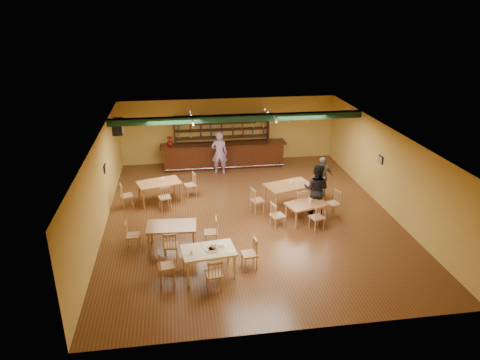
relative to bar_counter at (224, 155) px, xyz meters
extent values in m
plane|color=#522E17|center=(0.36, -5.15, -0.56)|extent=(12.00, 12.00, 0.00)
cube|color=black|center=(0.36, -2.35, 2.31)|extent=(10.00, 0.30, 0.25)
cube|color=silver|center=(-1.44, -1.75, 2.38)|extent=(0.05, 2.50, 0.05)
cube|color=silver|center=(1.76, -1.75, 2.38)|extent=(0.05, 2.50, 0.05)
cube|color=silver|center=(-4.44, -0.95, 1.79)|extent=(0.34, 0.70, 0.48)
cube|color=black|center=(-4.61, -4.15, 1.14)|extent=(0.04, 0.34, 0.28)
cube|color=black|center=(5.33, -4.65, 1.14)|extent=(0.04, 0.34, 0.28)
cube|color=#33140A|center=(0.00, 0.00, 0.00)|extent=(5.72, 0.85, 1.13)
cube|color=#33140A|center=(0.00, 0.63, 0.57)|extent=(4.42, 0.40, 2.28)
imported|color=maroon|center=(-2.41, 0.00, 0.78)|extent=(0.31, 0.31, 0.44)
cube|color=#A3673A|center=(-2.84, -3.42, -0.17)|extent=(1.77, 1.34, 0.78)
cube|color=#A3673A|center=(1.92, -4.50, -0.15)|extent=(1.88, 1.43, 0.84)
cube|color=#A3673A|center=(-2.37, -6.93, -0.19)|extent=(1.55, 0.99, 0.75)
cube|color=#A3673A|center=(2.21, -5.85, -0.23)|extent=(1.53, 1.17, 0.68)
cube|color=beige|center=(-1.37, -8.56, -0.18)|extent=(1.55, 1.10, 0.78)
cylinder|color=silver|center=(-1.26, -8.56, 0.22)|extent=(0.54, 0.54, 0.01)
cylinder|color=#EAE5C6|center=(-1.83, -8.71, 0.27)|extent=(0.08, 0.08, 0.11)
cube|color=white|center=(-1.01, -8.35, 0.23)|extent=(0.20, 0.15, 0.03)
cube|color=silver|center=(-1.11, -8.51, 0.23)|extent=(0.33, 0.14, 0.00)
cylinder|color=white|center=(-0.80, -8.77, 0.22)|extent=(0.24, 0.24, 0.01)
imported|color=purple|center=(-0.28, -0.83, 0.39)|extent=(0.75, 0.55, 1.90)
imported|color=black|center=(2.72, -5.30, 0.37)|extent=(1.14, 1.06, 1.87)
imported|color=slate|center=(3.41, -3.85, 0.23)|extent=(1.00, 0.62, 1.60)
camera|label=1|loc=(-2.03, -19.07, 6.53)|focal=33.00mm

